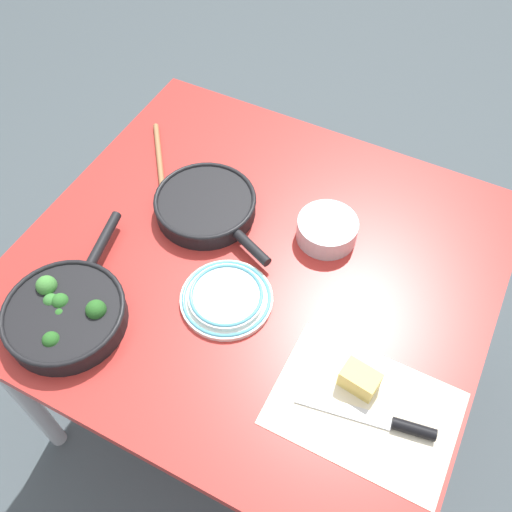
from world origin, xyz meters
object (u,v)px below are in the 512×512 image
at_px(wooden_spoon, 162,184).
at_px(skillet_broccoli, 66,313).
at_px(cheese_block, 360,380).
at_px(dinner_plate_stack, 226,297).
at_px(prep_bowl_steel, 327,230).
at_px(grater_knife, 385,421).
at_px(skillet_eggs, 206,205).

bearing_deg(wooden_spoon, skillet_broccoli, -32.09).
distance_m(cheese_block, dinner_plate_stack, 0.34).
bearing_deg(skillet_broccoli, dinner_plate_stack, -67.02).
relative_size(cheese_block, prep_bowl_steel, 0.56).
height_order(grater_knife, prep_bowl_steel, prep_bowl_steel).
relative_size(skillet_eggs, cheese_block, 4.30).
distance_m(skillet_eggs, wooden_spoon, 0.15).
bearing_deg(wooden_spoon, grater_knife, 28.27).
height_order(grater_knife, dinner_plate_stack, dinner_plate_stack).
bearing_deg(wooden_spoon, prep_bowl_steel, 58.02).
xyz_separation_m(wooden_spoon, prep_bowl_steel, (0.45, 0.04, 0.02)).
bearing_deg(dinner_plate_stack, cheese_block, -9.31).
distance_m(grater_knife, prep_bowl_steel, 0.47).
bearing_deg(prep_bowl_steel, cheese_block, -57.36).
bearing_deg(grater_knife, prep_bowl_steel, -62.57).
bearing_deg(dinner_plate_stack, wooden_spoon, 144.12).
bearing_deg(skillet_broccoli, prep_bowl_steel, -53.55).
xyz_separation_m(skillet_broccoli, prep_bowl_steel, (0.41, 0.47, -0.00)).
xyz_separation_m(skillet_eggs, dinner_plate_stack, (0.17, -0.21, -0.01)).
xyz_separation_m(wooden_spoon, dinner_plate_stack, (0.32, -0.23, 0.01)).
distance_m(skillet_broccoli, cheese_block, 0.64).
distance_m(dinner_plate_stack, prep_bowl_steel, 0.30).
relative_size(skillet_broccoli, wooden_spoon, 1.31).
relative_size(skillet_eggs, dinner_plate_stack, 1.68).
distance_m(skillet_eggs, cheese_block, 0.57).
distance_m(skillet_broccoli, wooden_spoon, 0.44).
bearing_deg(skillet_broccoli, wooden_spoon, -7.64).
bearing_deg(skillet_eggs, prep_bowl_steel, 35.13).
relative_size(grater_knife, cheese_block, 3.39).
relative_size(skillet_broccoli, skillet_eggs, 1.19).
height_order(skillet_broccoli, prep_bowl_steel, skillet_broccoli).
bearing_deg(cheese_block, prep_bowl_steel, 122.64).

